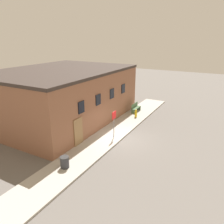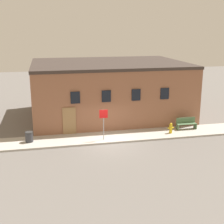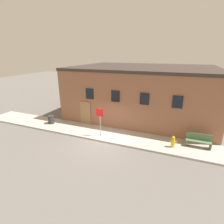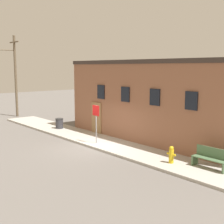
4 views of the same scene
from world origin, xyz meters
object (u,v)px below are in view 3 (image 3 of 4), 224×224
bench (198,141)px  trash_bin (51,120)px  stop_sign (100,117)px  fire_hydrant (173,142)px

bench → trash_bin: bench is taller
stop_sign → trash_bin: 5.41m
stop_sign → trash_bin: (-5.24, 0.65, -1.17)m
fire_hydrant → stop_sign: stop_sign is taller
stop_sign → fire_hydrant: bearing=3.6°
bench → trash_bin: size_ratio=2.17×
fire_hydrant → bench: 1.75m
fire_hydrant → bench: size_ratio=0.51×
fire_hydrant → bench: bench is taller
bench → trash_bin: 12.13m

